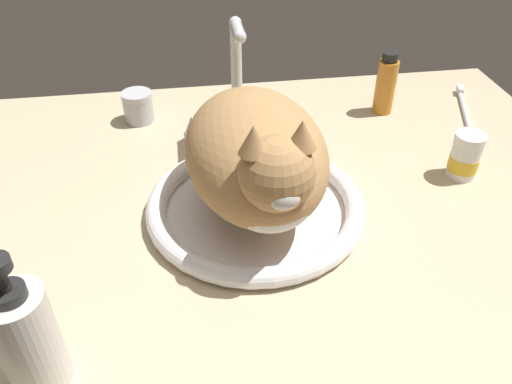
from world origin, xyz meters
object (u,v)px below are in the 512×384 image
Objects in this scene: amber_bottle at (386,85)px; toothbrush at (464,107)px; metal_jar at (138,107)px; pill_bottle at (465,157)px; soap_pump_bottle at (27,338)px; sink_basin at (256,206)px; faucet at (238,98)px; cat at (259,158)px.

toothbrush is (17.31, -1.78, -5.41)cm from amber_bottle.
metal_jar is 67.33cm from toothbrush.
soap_pump_bottle is (-64.05, -29.86, 3.33)cm from pill_bottle.
amber_bottle reaches higher than sink_basin.
metal_jar reaches higher than sink_basin.
sink_basin reaches higher than toothbrush.
faucet reaches higher than soap_pump_bottle.
sink_basin is 37.91cm from soap_pump_bottle.
amber_bottle reaches higher than metal_jar.
faucet reaches higher than amber_bottle.
faucet is 2.84× the size of pill_bottle.
amber_bottle is at bearing 42.71° from soap_pump_bottle.
cat is 36.72cm from soap_pump_bottle.
sink_basin is at bearing -90.00° from faucet.
toothbrush is (48.01, 28.70, -10.73)cm from cat.
pill_bottle is at bearing -25.95° from faucet.
cat is 4.58× the size of pill_bottle.
sink_basin is 37.55cm from metal_jar.
toothbrush is (48.13, 27.07, -0.73)cm from sink_basin.
faucet is at bearing -27.93° from metal_jar.
sink_basin is 1.84× the size of soap_pump_bottle.
amber_bottle is 0.73× the size of toothbrush.
metal_jar is at bearing 120.33° from sink_basin.
faucet reaches higher than toothbrush.
cat is 6.07× the size of metal_jar.
soap_pump_bottle reaches higher than pill_bottle.
pill_bottle is 1.33× the size of metal_jar.
toothbrush is (67.07, -5.31, -2.48)cm from metal_jar.
metal_jar is (-18.94, 32.38, 1.75)cm from sink_basin.
faucet reaches higher than sink_basin.
metal_jar is (-18.94, 10.04, -5.62)cm from faucet.
amber_bottle is 2.07× the size of metal_jar.
metal_jar is at bearing 175.47° from toothbrush.
cat reaches higher than toothbrush.
sink_basin is at bearing 94.00° from cat.
sink_basin is 0.91× the size of cat.
amber_bottle is at bearing 43.11° from sink_basin.
faucet is 31.61cm from amber_bottle.
amber_bottle is 1.56× the size of pill_bottle.
soap_pump_bottle is at bearing -145.44° from toothbrush.
metal_jar is at bearing 119.26° from cat.
pill_bottle reaches higher than metal_jar.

